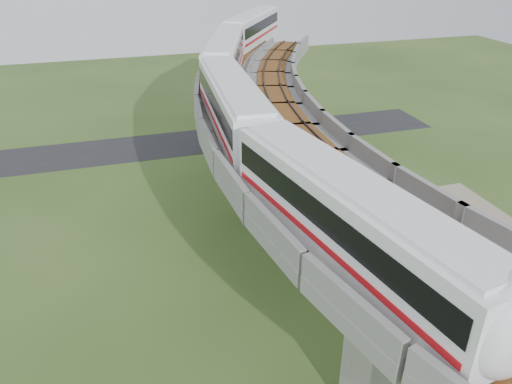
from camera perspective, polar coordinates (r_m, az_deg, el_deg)
The scene contains 13 objects.
ground at distance 35.81m, azimuth 3.03°, elevation -11.38°, with size 160.00×160.00×0.00m, color #385020.
dirt_lot at distance 40.68m, azimuth 23.17°, elevation -8.54°, with size 18.00×26.00×0.04m, color gray.
asphalt_road at distance 61.22m, azimuth -6.52°, elevation 5.78°, with size 60.00×8.00×0.03m, color #232326.
viaduct at distance 32.39m, azimuth 9.84°, elevation 2.62°, with size 19.58×73.98×11.40m.
metro_train at distance 40.34m, azimuth -0.12°, elevation 12.91°, with size 17.14×60.18×3.64m.
fence at distance 39.22m, azimuth 16.71°, elevation -7.45°, with size 3.87×38.73×1.50m.
tree_0 at distance 57.73m, azimuth 6.23°, elevation 6.99°, with size 2.23×2.23×3.37m.
tree_1 at distance 49.24m, azimuth 6.34°, elevation 3.15°, with size 2.43×2.43×3.35m.
tree_2 at distance 40.16m, azimuth 10.77°, elevation -2.45°, with size 3.16×3.16×4.09m.
tree_3 at distance 34.32m, azimuth 16.73°, elevation -11.42°, with size 1.98×1.98×2.40m.
car_white at distance 37.68m, azimuth 22.84°, elevation -10.54°, with size 1.27×3.16×1.08m, color white.
car_red at distance 42.31m, azimuth 23.75°, elevation -6.14°, with size 1.33×3.81×1.26m, color #AB2C0F.
car_dark at distance 46.31m, azimuth 21.25°, elevation -2.65°, with size 1.74×4.27×1.24m, color black.
Camera 1 is at (-9.92, -26.10, 22.43)m, focal length 35.00 mm.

